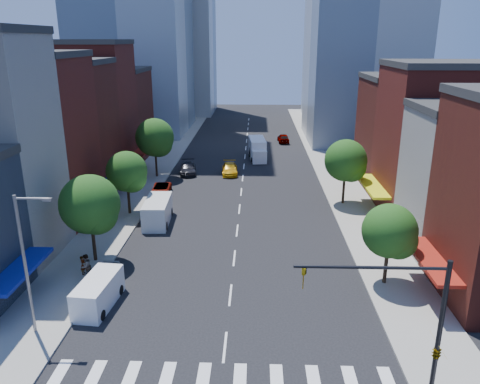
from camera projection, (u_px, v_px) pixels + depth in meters
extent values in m
plane|color=black|center=(225.00, 347.00, 28.05)|extent=(220.00, 220.00, 0.00)
cube|color=gray|center=(156.00, 169.00, 66.44)|extent=(5.00, 120.00, 0.15)
cube|color=gray|center=(332.00, 170.00, 65.61)|extent=(5.00, 120.00, 0.15)
cube|color=silver|center=(221.00, 382.00, 25.20)|extent=(19.00, 3.00, 0.01)
cube|color=maroon|center=(24.00, 142.00, 45.74)|extent=(12.00, 9.00, 16.00)
cube|color=#511A14|center=(59.00, 131.00, 53.97)|extent=(12.00, 8.00, 15.00)
cube|color=maroon|center=(84.00, 112.00, 61.73)|extent=(12.00, 9.00, 17.00)
cube|color=#511A14|center=(108.00, 116.00, 71.38)|extent=(12.00, 10.00, 13.00)
cube|color=maroon|center=(444.00, 143.00, 47.82)|extent=(12.00, 10.00, 15.00)
cube|color=#511A14|center=(412.00, 134.00, 57.63)|extent=(12.00, 10.00, 13.00)
cylinder|color=black|center=(439.00, 337.00, 22.14)|extent=(0.24, 0.24, 8.00)
cylinder|color=black|center=(371.00, 268.00, 21.13)|extent=(7.00, 0.16, 0.16)
imported|color=gold|center=(304.00, 278.00, 21.42)|extent=(0.22, 0.18, 1.10)
imported|color=gold|center=(437.00, 351.00, 22.38)|extent=(0.48, 2.24, 0.90)
cylinder|color=slate|center=(25.00, 266.00, 27.96)|extent=(0.20, 0.20, 9.00)
cylinder|color=slate|center=(32.00, 199.00, 26.59)|extent=(2.00, 0.14, 0.14)
cube|color=slate|center=(47.00, 200.00, 26.57)|extent=(0.50, 0.25, 0.18)
cylinder|color=black|center=(93.00, 238.00, 38.23)|extent=(0.28, 0.28, 3.92)
sphere|color=#183F12|center=(90.00, 204.00, 37.31)|extent=(4.80, 4.80, 4.80)
sphere|color=#183F12|center=(97.00, 214.00, 37.23)|extent=(3.36, 3.36, 3.36)
cylinder|color=black|center=(129.00, 197.00, 48.72)|extent=(0.28, 0.28, 3.64)
sphere|color=#183F12|center=(127.00, 171.00, 47.87)|extent=(4.20, 4.20, 4.20)
sphere|color=#183F12|center=(132.00, 178.00, 47.77)|extent=(2.94, 2.94, 2.94)
cylinder|color=black|center=(156.00, 161.00, 61.93)|extent=(0.28, 0.28, 4.20)
sphere|color=#183F12|center=(155.00, 137.00, 60.95)|extent=(5.00, 5.00, 5.00)
sphere|color=#183F12|center=(159.00, 144.00, 60.88)|extent=(3.50, 3.50, 3.50)
cylinder|color=black|center=(386.00, 262.00, 34.70)|extent=(0.28, 0.28, 3.36)
sphere|color=#183F12|center=(390.00, 231.00, 33.91)|extent=(4.00, 4.00, 4.00)
sphere|color=#183F12|center=(398.00, 240.00, 33.80)|extent=(2.80, 2.80, 2.80)
cylinder|color=black|center=(344.00, 186.00, 51.71)|extent=(0.28, 0.28, 3.92)
sphere|color=#183F12|center=(346.00, 160.00, 50.80)|extent=(4.60, 4.60, 4.60)
sphere|color=#183F12|center=(351.00, 167.00, 50.71)|extent=(3.22, 3.22, 3.22)
imported|color=#BCBBC0|center=(103.00, 278.00, 34.56)|extent=(1.86, 4.57, 1.55)
imported|color=black|center=(101.00, 282.00, 34.20)|extent=(1.96, 4.29, 1.36)
imported|color=#999999|center=(161.00, 189.00, 55.46)|extent=(2.33, 4.68, 1.27)
imported|color=black|center=(188.00, 168.00, 64.13)|extent=(2.81, 5.47, 1.52)
cube|color=white|center=(98.00, 293.00, 32.11)|extent=(2.36, 4.99, 2.03)
cube|color=black|center=(86.00, 303.00, 30.29)|extent=(1.87, 1.12, 0.87)
cylinder|color=black|center=(77.00, 313.00, 30.87)|extent=(0.31, 0.75, 0.73)
cylinder|color=black|center=(102.00, 315.00, 30.67)|extent=(0.31, 0.75, 0.73)
cylinder|color=black|center=(97.00, 288.00, 33.97)|extent=(0.31, 0.75, 0.73)
cylinder|color=black|center=(120.00, 290.00, 33.77)|extent=(0.31, 0.75, 0.73)
cube|color=silver|center=(158.00, 211.00, 46.74)|extent=(2.56, 5.83, 2.41)
cube|color=black|center=(154.00, 216.00, 44.56)|extent=(2.17, 1.24, 1.03)
cylinder|color=black|center=(144.00, 226.00, 45.13)|extent=(0.33, 0.88, 0.87)
cylinder|color=black|center=(166.00, 226.00, 45.15)|extent=(0.33, 0.88, 0.87)
cylinder|color=black|center=(151.00, 212.00, 48.83)|extent=(0.33, 0.88, 0.87)
cylinder|color=black|center=(171.00, 212.00, 48.85)|extent=(0.33, 0.88, 0.87)
imported|color=#E0A20B|center=(230.00, 169.00, 63.89)|extent=(2.37, 5.16, 1.46)
imported|color=black|center=(255.00, 150.00, 74.20)|extent=(1.96, 5.01, 1.62)
imported|color=#999999|center=(283.00, 138.00, 83.53)|extent=(2.08, 4.69, 1.57)
cube|color=white|center=(257.00, 148.00, 72.42)|extent=(2.85, 6.35, 3.04)
cube|color=white|center=(259.00, 157.00, 69.15)|extent=(2.24, 1.90, 1.90)
cylinder|color=black|center=(252.00, 160.00, 70.00)|extent=(0.36, 0.88, 0.85)
cylinder|color=black|center=(266.00, 159.00, 70.12)|extent=(0.36, 0.88, 0.85)
cylinder|color=black|center=(250.00, 153.00, 74.05)|extent=(0.36, 0.88, 0.85)
cylinder|color=black|center=(263.00, 153.00, 74.17)|extent=(0.36, 0.88, 0.85)
imported|color=#999999|center=(83.00, 265.00, 36.24)|extent=(0.41, 0.58, 1.52)
imported|color=#999999|center=(86.00, 266.00, 35.61)|extent=(1.04, 1.15, 1.94)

